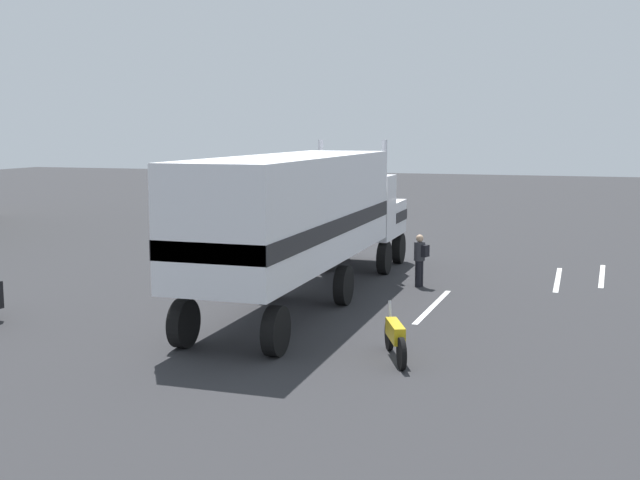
# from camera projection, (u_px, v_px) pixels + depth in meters

# --- Properties ---
(ground_plane) EXTENTS (120.00, 120.00, 0.00)m
(ground_plane) POSITION_uv_depth(u_px,v_px,m) (363.00, 266.00, 28.07)
(ground_plane) COLOR #2D2D30
(lane_stripe_near) EXTENTS (4.40, 0.33, 0.01)m
(lane_stripe_near) POSITION_uv_depth(u_px,v_px,m) (433.00, 306.00, 21.70)
(lane_stripe_near) COLOR silver
(lane_stripe_near) RESTS_ON ground_plane
(lane_stripe_mid) EXTENTS (4.40, 0.20, 0.01)m
(lane_stripe_mid) POSITION_uv_depth(u_px,v_px,m) (558.00, 279.00, 25.57)
(lane_stripe_mid) COLOR silver
(lane_stripe_mid) RESTS_ON ground_plane
(lane_stripe_far) EXTENTS (4.40, 0.35, 0.01)m
(lane_stripe_far) POSITION_uv_depth(u_px,v_px,m) (602.00, 276.00, 26.21)
(lane_stripe_far) COLOR silver
(lane_stripe_far) RESTS_ON ground_plane
(semi_truck) EXTENTS (14.18, 2.97, 4.50)m
(semi_truck) POSITION_uv_depth(u_px,v_px,m) (307.00, 213.00, 22.01)
(semi_truck) COLOR white
(semi_truck) RESTS_ON ground_plane
(person_bystander) EXTENTS (0.39, 0.48, 1.63)m
(person_bystander) POSITION_uv_depth(u_px,v_px,m) (420.00, 258.00, 24.31)
(person_bystander) COLOR black
(person_bystander) RESTS_ON ground_plane
(motorcycle) EXTENTS (1.98, 0.91, 1.12)m
(motorcycle) POSITION_uv_depth(u_px,v_px,m) (395.00, 337.00, 16.66)
(motorcycle) COLOR black
(motorcycle) RESTS_ON ground_plane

